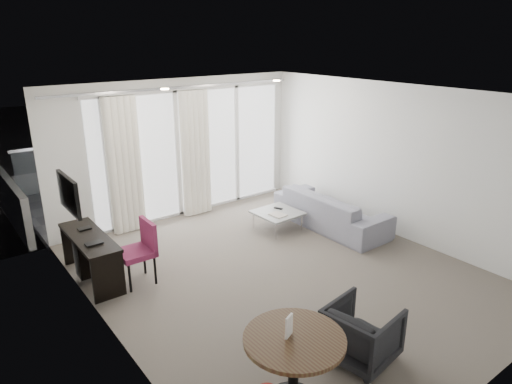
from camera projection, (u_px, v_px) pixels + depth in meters
floor at (280, 273)px, 6.75m from camera, size 5.00×6.00×0.00m
ceiling at (284, 95)px, 5.90m from camera, size 5.00×6.00×0.00m
wall_left at (104, 235)px, 4.89m from camera, size 0.00×6.00×2.60m
wall_right at (394, 161)px, 7.75m from camera, size 0.00×6.00×2.60m
wall_front at (500, 276)px, 4.06m from camera, size 5.00×0.00×2.60m
window_panel at (194, 152)px, 8.77m from camera, size 4.00×0.02×2.38m
window_frame at (194, 152)px, 8.76m from camera, size 4.10×0.06×2.44m
curtain_left at (125, 166)px, 7.82m from camera, size 0.60×0.20×2.38m
curtain_right at (196, 154)px, 8.62m from camera, size 0.60×0.20×2.38m
curtain_track at (180, 87)px, 8.07m from camera, size 4.80×0.04×0.04m
downlight_a at (165, 89)px, 6.59m from camera, size 0.12×0.12×0.02m
downlight_b at (277, 81)px, 7.79m from camera, size 0.12×0.12×0.02m
desk at (91, 258)px, 6.48m from camera, size 0.45×1.43×0.67m
tv at (69, 194)px, 5.99m from camera, size 0.05×0.80×0.50m
desk_chair at (136, 253)px, 6.34m from camera, size 0.50×0.47×0.91m
round_table at (293, 371)px, 4.23m from camera, size 1.16×1.16×0.75m
menu_card at (289, 339)px, 4.14m from camera, size 0.11×0.06×0.21m
tub_armchair at (362, 333)px, 4.87m from camera, size 0.79×0.77×0.64m
coffee_table at (278, 221)px, 8.20m from camera, size 0.77×0.77×0.34m
remote at (278, 208)px, 8.28m from camera, size 0.10×0.16×0.02m
magazine at (278, 214)px, 7.99m from camera, size 0.26×0.32×0.02m
sofa at (331, 210)px, 8.28m from camera, size 0.87×2.22×0.65m
terrace_slab at (163, 193)px, 10.33m from camera, size 5.60×3.00×0.12m
rattan_chair_a at (174, 167)px, 10.49m from camera, size 0.81×0.81×0.91m
rattan_chair_b at (225, 162)px, 11.04m from camera, size 0.61×0.61×0.82m
rattan_table at (206, 183)px, 9.96m from camera, size 0.67×0.67×0.52m
balustrade at (135, 156)px, 11.23m from camera, size 5.50×0.06×1.05m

